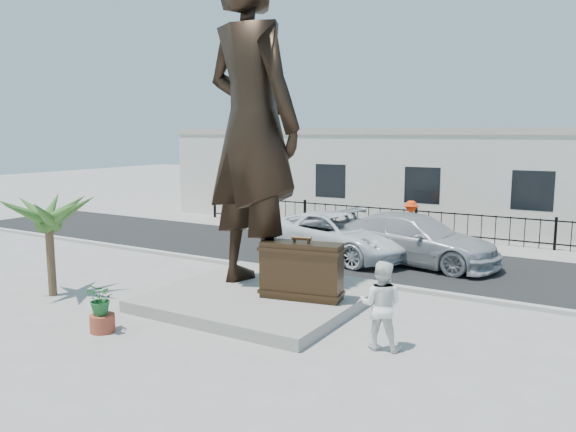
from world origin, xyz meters
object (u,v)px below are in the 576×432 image
suitcase (301,271)px  car_white (337,235)px  statue (252,126)px  tourist (381,305)px

suitcase → car_white: 6.31m
statue → tourist: (4.46, -1.83, -3.72)m
statue → suitcase: size_ratio=4.25×
suitcase → car_white: bearing=96.8°
statue → car_white: size_ratio=1.51×
tourist → suitcase: bearing=-37.6°
suitcase → car_white: (-1.92, 6.01, -0.21)m
car_white → tourist: bearing=-135.3°
car_white → suitcase: bearing=-149.4°
car_white → statue: bearing=-165.4°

